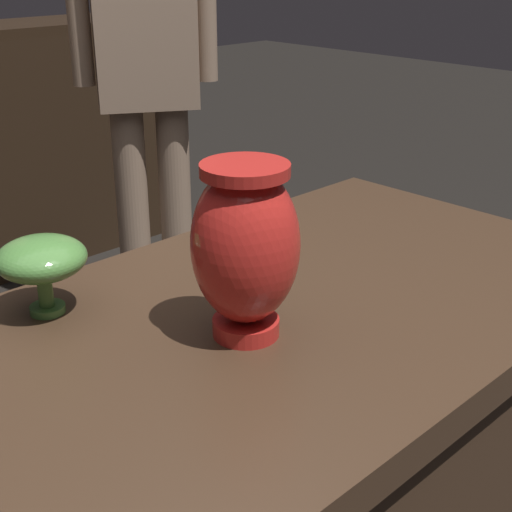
# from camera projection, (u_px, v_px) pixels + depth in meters

# --- Properties ---
(vase_centerpiece) EXTENTS (0.14, 0.14, 0.24)m
(vase_centerpiece) POSITION_uv_depth(u_px,v_px,m) (245.00, 246.00, 0.93)
(vase_centerpiece) COLOR red
(vase_centerpiece) RESTS_ON display_plinth
(vase_tall_behind) EXTENTS (0.13, 0.13, 0.11)m
(vase_tall_behind) POSITION_uv_depth(u_px,v_px,m) (42.00, 260.00, 1.01)
(vase_tall_behind) COLOR #477A38
(vase_tall_behind) RESTS_ON display_plinth
(visitor_near_right) EXTENTS (0.41, 0.32, 1.59)m
(visitor_near_right) POSITION_uv_depth(u_px,v_px,m) (146.00, 61.00, 2.36)
(visitor_near_right) COLOR #846B56
(visitor_near_right) RESTS_ON ground_plane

